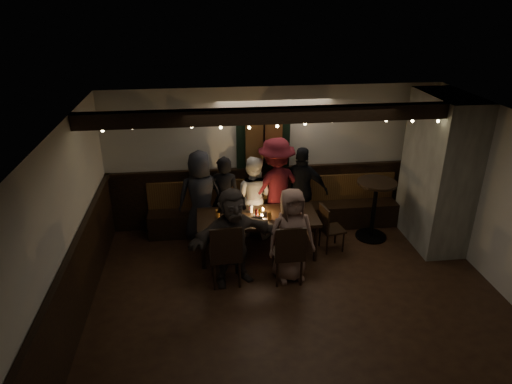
{
  "coord_description": "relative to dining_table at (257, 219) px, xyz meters",
  "views": [
    {
      "loc": [
        -1.25,
        -5.2,
        4.14
      ],
      "look_at": [
        -0.43,
        1.6,
        1.05
      ],
      "focal_mm": 32.0,
      "sensor_mm": 36.0,
      "label": 1
    }
  ],
  "objects": [
    {
      "name": "person_f",
      "position": [
        -0.46,
        -0.75,
        0.13
      ],
      "size": [
        1.5,
        0.84,
        1.54
      ],
      "primitive_type": "imported",
      "rotation": [
        0.0,
        0.0,
        0.28
      ],
      "color": "#352D2A",
      "rests_on": "ground"
    },
    {
      "name": "person_c",
      "position": [
        0.0,
        0.68,
        0.1
      ],
      "size": [
        0.89,
        0.8,
        1.49
      ],
      "primitive_type": "imported",
      "rotation": [
        0.0,
        0.0,
        2.74
      ],
      "color": "silver",
      "rests_on": "ground"
    },
    {
      "name": "person_d",
      "position": [
        0.42,
        0.71,
        0.25
      ],
      "size": [
        1.32,
        1.01,
        1.8
      ],
      "primitive_type": "imported",
      "rotation": [
        0.0,
        0.0,
        3.48
      ],
      "color": "#3F0C13",
      "rests_on": "ground"
    },
    {
      "name": "person_e",
      "position": [
        0.89,
        0.73,
        0.16
      ],
      "size": [
        1.02,
        0.7,
        1.61
      ],
      "primitive_type": "imported",
      "rotation": [
        0.0,
        0.0,
        2.77
      ],
      "color": "black",
      "rests_on": "ground"
    },
    {
      "name": "room",
      "position": [
        1.5,
        0.02,
        0.43
      ],
      "size": [
        6.02,
        5.01,
        2.62
      ],
      "color": "black",
      "rests_on": "ground"
    },
    {
      "name": "person_b",
      "position": [
        -0.49,
        0.64,
        0.12
      ],
      "size": [
        0.63,
        0.49,
        1.53
      ],
      "primitive_type": "imported",
      "rotation": [
        0.0,
        0.0,
        2.91
      ],
      "color": "black",
      "rests_on": "ground"
    },
    {
      "name": "chair_end",
      "position": [
        1.2,
        -0.02,
        -0.18
      ],
      "size": [
        0.43,
        0.43,
        0.82
      ],
      "color": "black",
      "rests_on": "ground"
    },
    {
      "name": "person_a",
      "position": [
        -0.91,
        0.64,
        0.17
      ],
      "size": [
        0.83,
        0.57,
        1.64
      ],
      "primitive_type": "imported",
      "rotation": [
        0.0,
        0.0,
        3.2
      ],
      "color": "black",
      "rests_on": "ground"
    },
    {
      "name": "chair_near_right",
      "position": [
        0.36,
        -0.89,
        -0.08
      ],
      "size": [
        0.45,
        0.45,
        0.99
      ],
      "color": "black",
      "rests_on": "ground"
    },
    {
      "name": "person_g",
      "position": [
        0.42,
        -0.75,
        0.1
      ],
      "size": [
        0.78,
        0.57,
        1.49
      ],
      "primitive_type": "imported",
      "rotation": [
        0.0,
        0.0,
        0.13
      ],
      "color": "#846257",
      "rests_on": "ground"
    },
    {
      "name": "chair_near_left",
      "position": [
        -0.57,
        -0.84,
        -0.06
      ],
      "size": [
        0.49,
        0.49,
        1.03
      ],
      "color": "black",
      "rests_on": "ground"
    },
    {
      "name": "dining_table",
      "position": [
        0.0,
        0.0,
        0.0
      ],
      "size": [
        1.97,
        0.85,
        0.86
      ],
      "color": "black",
      "rests_on": "ground"
    },
    {
      "name": "high_top",
      "position": [
        2.11,
        0.3,
        0.04
      ],
      "size": [
        0.68,
        0.68,
        1.09
      ],
      "color": "black",
      "rests_on": "ground"
    }
  ]
}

